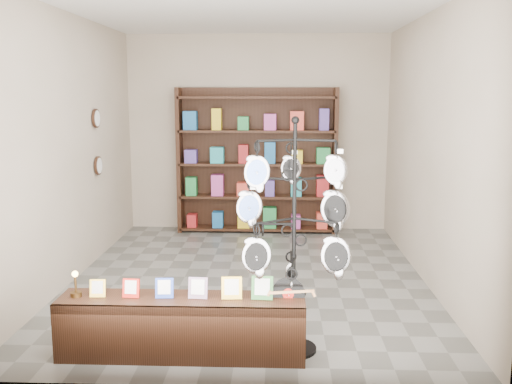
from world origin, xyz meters
The scene contains 6 objects.
ground centered at (0.00, 0.00, 0.00)m, with size 5.00×5.00×0.00m, color slate.
room_envelope centered at (0.00, 0.00, 1.85)m, with size 5.00×5.00×5.00m.
display_tree centered at (0.47, -1.87, 1.12)m, with size 0.99×0.88×1.94m.
front_shelf centered at (-0.43, -2.00, 0.25)m, with size 1.99×0.41×0.70m.
back_shelving centered at (0.00, 2.30, 1.03)m, with size 2.42×0.36×2.20m.
wall_clocks centered at (-1.97, 0.80, 1.50)m, with size 0.03×0.24×0.84m.
Camera 1 is at (0.35, -6.34, 2.11)m, focal length 40.00 mm.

